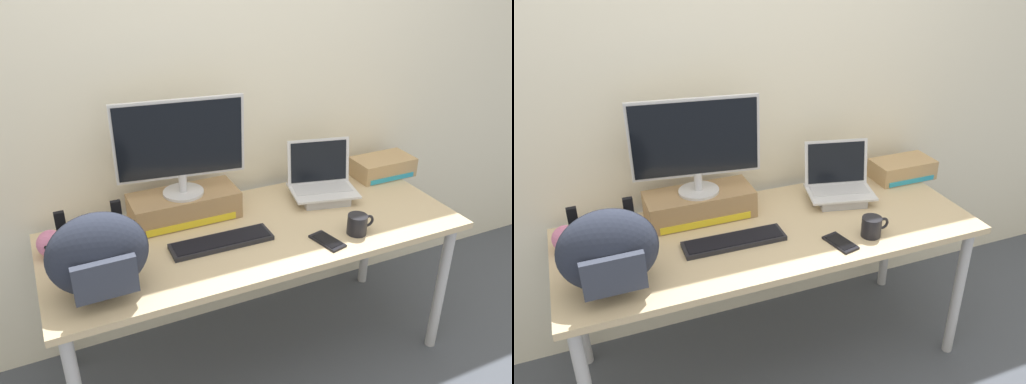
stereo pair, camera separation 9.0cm
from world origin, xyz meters
The scene contains 12 objects.
ground_plane centered at (0.00, 0.00, 0.00)m, with size 20.00×20.00×0.00m, color #474C56.
back_wall centered at (0.00, 0.46, 1.30)m, with size 7.00×0.10×2.60m, color silver.
desk centered at (0.00, 0.00, 0.67)m, with size 1.83×0.73×0.74m.
toner_box_yellow centered at (-0.26, 0.22, 0.81)m, with size 0.48×0.22×0.13m.
desktop_monitor centered at (-0.26, 0.22, 1.10)m, with size 0.56×0.18×0.43m.
open_laptop centered at (0.42, 0.13, 0.80)m, with size 0.36×0.29×0.27m.
external_keyboard centered at (-0.18, -0.06, 0.76)m, with size 0.44×0.13×0.02m.
messenger_backpack centered at (-0.69, -0.18, 0.90)m, with size 0.36×0.26×0.32m.
coffee_mug centered at (0.38, -0.22, 0.79)m, with size 0.13×0.09×0.09m.
cell_phone centered at (0.23, -0.23, 0.75)m, with size 0.11×0.17×0.01m.
plush_toy centered at (-0.84, 0.15, 0.80)m, with size 0.11×0.11×0.11m.
toner_box_cyan centered at (0.85, 0.23, 0.79)m, with size 0.32×0.18×0.10m.
Camera 2 is at (-0.75, -1.85, 1.93)m, focal length 36.77 mm.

